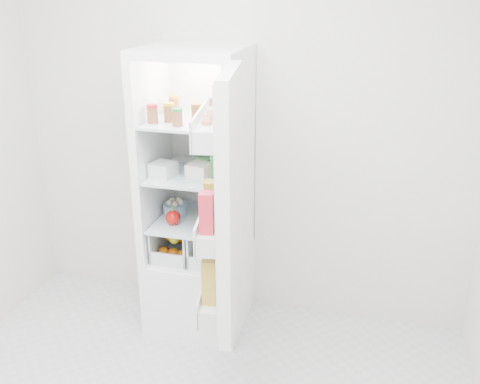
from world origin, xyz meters
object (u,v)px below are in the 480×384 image
(mushroom_bowl, at_px, (175,209))
(fridge_door, at_px, (225,209))
(red_cabbage, at_px, (214,211))
(refrigerator, at_px, (201,227))

(mushroom_bowl, xyz_separation_m, fridge_door, (0.51, -0.61, 0.31))
(red_cabbage, bearing_deg, refrigerator, 145.37)
(red_cabbage, bearing_deg, fridge_door, -67.40)
(mushroom_bowl, height_order, fridge_door, fridge_door)
(fridge_door, bearing_deg, mushroom_bowl, 30.59)
(refrigerator, height_order, fridge_door, refrigerator)
(refrigerator, relative_size, fridge_door, 1.38)
(red_cabbage, relative_size, mushroom_bowl, 1.00)
(refrigerator, xyz_separation_m, mushroom_bowl, (-0.16, -0.03, 0.12))
(mushroom_bowl, distance_m, fridge_door, 0.85)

